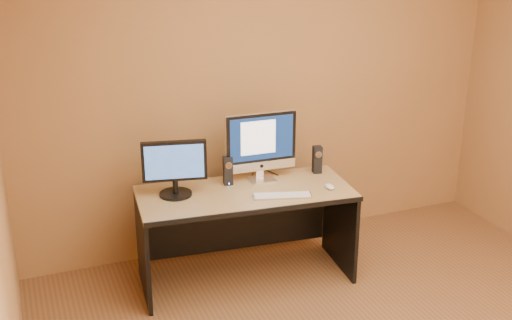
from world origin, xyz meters
name	(u,v)px	position (x,y,z in m)	size (l,w,h in m)	color
walls	(412,174)	(0.00, 0.00, 1.30)	(4.00, 4.00, 2.60)	#98673D
desk	(246,236)	(-0.40, 1.40, 0.36)	(1.54, 0.67, 0.71)	#A58452
imac	(262,147)	(-0.20, 1.56, 0.98)	(0.55, 0.20, 0.53)	silver
second_monitor	(175,169)	(-0.88, 1.52, 0.92)	(0.46, 0.23, 0.40)	black
speaker_left	(228,171)	(-0.47, 1.58, 0.82)	(0.07, 0.07, 0.21)	black
speaker_right	(317,160)	(0.25, 1.55, 0.82)	(0.07, 0.07, 0.21)	black
keyboard	(282,196)	(-0.19, 1.21, 0.72)	(0.41, 0.11, 0.02)	#BBBBC0
mouse	(330,186)	(0.19, 1.22, 0.73)	(0.06, 0.10, 0.03)	white
cable_a	(269,171)	(-0.09, 1.70, 0.72)	(0.01, 0.01, 0.21)	black
cable_b	(253,174)	(-0.22, 1.70, 0.72)	(0.01, 0.01, 0.17)	black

